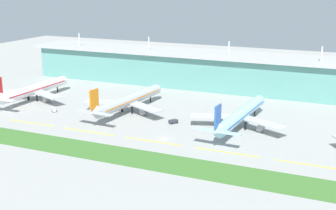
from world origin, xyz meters
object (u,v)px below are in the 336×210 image
baggage_cart (54,109)px  safety_cone_right_wingtip (34,112)px  safety_cone_nose_front (25,109)px  airliner_near_middle (128,101)px  pushback_tug (173,121)px  airliner_far_middle (240,115)px  safety_cone_left_wingtip (20,106)px  airliner_nearest (34,90)px

baggage_cart → safety_cone_right_wingtip: baggage_cart is taller
safety_cone_nose_front → airliner_near_middle: bearing=18.4°
pushback_tug → safety_cone_right_wingtip: bearing=-170.3°
pushback_tug → airliner_near_middle: bearing=163.7°
airliner_far_middle → pushback_tug: bearing=-169.1°
baggage_cart → safety_cone_right_wingtip: bearing=-143.7°
pushback_tug → safety_cone_left_wingtip: pushback_tug is taller
baggage_cart → airliner_nearest: bearing=149.0°
airliner_nearest → safety_cone_nose_front: (8.32, -18.57, -6.10)m
airliner_far_middle → airliner_nearest: bearing=178.8°
airliner_nearest → safety_cone_right_wingtip: 28.81m
baggage_cart → safety_cone_left_wingtip: bearing=180.0°
airliner_nearest → safety_cone_right_wingtip: bearing=-51.5°
airliner_near_middle → safety_cone_right_wingtip: airliner_near_middle is taller
airliner_nearest → pushback_tug: bearing=-5.4°
airliner_far_middle → safety_cone_left_wingtip: bearing=-174.0°
safety_cone_left_wingtip → safety_cone_nose_front: bearing=-25.7°
airliner_far_middle → safety_cone_left_wingtip: size_ratio=100.76×
baggage_cart → safety_cone_left_wingtip: (-23.77, 0.01, -0.91)m
baggage_cart → safety_cone_right_wingtip: 10.75m
baggage_cart → airliner_far_middle: bearing=7.4°
pushback_tug → baggage_cart: 68.28m
airliner_far_middle → safety_cone_nose_front: airliner_far_middle is taller
pushback_tug → safety_cone_left_wingtip: size_ratio=7.11×
baggage_cart → safety_cone_right_wingtip: size_ratio=5.49×
airliner_far_middle → safety_cone_left_wingtip: 125.11m
airliner_far_middle → safety_cone_right_wingtip: bearing=-169.9°
airliner_nearest → safety_cone_left_wingtip: bearing=-81.4°
airliner_nearest → safety_cone_nose_front: airliner_nearest is taller
airliner_nearest → baggage_cart: airliner_nearest is taller
airliner_far_middle → pushback_tug: (-32.57, -6.30, -5.36)m
safety_cone_right_wingtip → safety_cone_nose_front: bearing=159.2°
baggage_cart → safety_cone_nose_front: 18.07m
airliner_far_middle → baggage_cart: size_ratio=18.36×
airliner_near_middle → baggage_cart: (-37.74, -15.61, -5.19)m
pushback_tug → safety_cone_nose_front: (-85.77, -9.60, -0.75)m
airliner_near_middle → safety_cone_nose_front: (-55.56, -18.46, -6.10)m
airliner_near_middle → safety_cone_nose_front: 58.87m
safety_cone_left_wingtip → airliner_far_middle: bearing=6.0°
airliner_nearest → safety_cone_left_wingtip: size_ratio=93.55×
airliner_near_middle → baggage_cart: size_ratio=17.98×
airliner_nearest → baggage_cart: bearing=-31.0°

